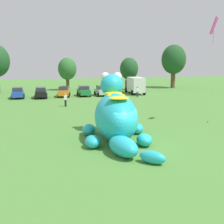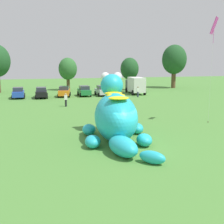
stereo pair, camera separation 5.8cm
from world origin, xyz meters
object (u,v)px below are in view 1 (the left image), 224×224
car_green (84,91)px  spectator_mid_field (65,100)px  box_truck (135,85)px  spectator_near_inflatable (137,92)px  car_blue (18,93)px  giant_inflatable_creature (116,116)px  tethered_flying_kite (214,28)px  car_black (41,93)px  car_silver (102,91)px  car_orange (64,91)px

car_green → spectator_mid_field: car_green is taller
box_truck → spectator_near_inflatable: size_ratio=3.83×
car_blue → spectator_near_inflatable: car_blue is taller
giant_inflatable_creature → car_green: (2.34, 26.80, -0.90)m
car_green → tethered_flying_kite: bearing=-72.1°
car_black → car_silver: (9.97, 0.43, 0.00)m
box_truck → spectator_near_inflatable: (-1.29, -4.72, -0.75)m
box_truck → car_blue: bearing=-177.5°
car_blue → spectator_mid_field: bearing=-58.8°
car_blue → car_orange: bearing=0.3°
car_black → spectator_mid_field: car_black is taller
car_silver → box_truck: bearing=10.0°
car_black → box_truck: bearing=5.4°
giant_inflatable_creature → spectator_near_inflatable: bearing=65.5°
car_green → spectator_near_inflatable: size_ratio=2.40×
car_blue → car_silver: (13.48, -0.27, 0.00)m
spectator_near_inflatable → giant_inflatable_creature: bearing=-114.5°
car_orange → tethered_flying_kite: (10.93, -23.63, 7.75)m
car_orange → spectator_mid_field: size_ratio=2.53×
giant_inflatable_creature → tethered_flying_kite: (9.96, 3.21, 6.85)m
car_silver → tethered_flying_kite: size_ratio=0.43×
car_orange → car_silver: 6.31m
giant_inflatable_creature → box_truck: giant_inflatable_creature is taller
car_black → spectator_near_inflatable: bearing=-11.8°
car_green → box_truck: box_truck is taller
spectator_mid_field → tethered_flying_kite: bearing=-48.2°
giant_inflatable_creature → tethered_flying_kite: 12.51m
spectator_mid_field → tethered_flying_kite: size_ratio=0.18×
giant_inflatable_creature → car_black: (-4.64, 26.10, -0.90)m
car_orange → car_black: bearing=-168.7°
car_orange → spectator_near_inflatable: size_ratio=2.53×
spectator_mid_field → box_truck: bearing=39.6°
spectator_near_inflatable → spectator_mid_field: size_ratio=1.00×
car_blue → spectator_near_inflatable: bearing=-11.7°
car_orange → car_green: size_ratio=1.06×
giant_inflatable_creature → car_orange: size_ratio=2.22×
spectator_mid_field → car_blue: bearing=121.2°
giant_inflatable_creature → car_blue: giant_inflatable_creature is taller
giant_inflatable_creature → car_silver: (5.34, 26.53, -0.90)m
spectator_mid_field → tethered_flying_kite: 19.33m
spectator_near_inflatable → spectator_mid_field: (-12.30, -6.54, 0.00)m
car_blue → car_orange: 7.18m
box_truck → car_silver: bearing=-170.0°
spectator_mid_field → spectator_near_inflatable: bearing=28.0°
car_black → car_orange: same height
giant_inflatable_creature → box_truck: (11.75, 27.66, -0.16)m
giant_inflatable_creature → car_black: size_ratio=2.31×
car_black → box_truck: box_truck is taller
giant_inflatable_creature → car_blue: (-8.15, 26.80, -0.90)m
car_orange → car_silver: (6.31, -0.31, 0.00)m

